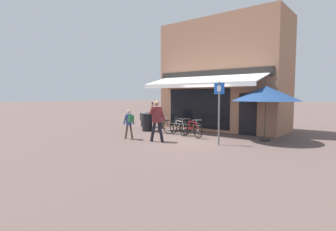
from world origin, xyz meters
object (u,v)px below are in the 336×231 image
at_px(bicycle_silver, 178,127).
at_px(park_bench, 151,120).
at_px(litter_bin, 147,121).
at_px(pedestrian_child, 129,121).
at_px(pedestrian_adult, 157,117).
at_px(bicycle_black, 161,126).
at_px(bicycle_red, 192,129).
at_px(parking_sign, 219,106).
at_px(cafe_parasol, 266,94).

bearing_deg(bicycle_silver, park_bench, 178.04).
bearing_deg(litter_bin, pedestrian_child, -63.54).
xyz_separation_m(bicycle_silver, park_bench, (-3.16, 1.39, 0.08)).
height_order(pedestrian_adult, pedestrian_child, pedestrian_adult).
xyz_separation_m(bicycle_black, park_bench, (-2.11, 1.48, 0.07)).
xyz_separation_m(pedestrian_child, park_bench, (-2.21, 3.85, -0.38)).
bearing_deg(park_bench, pedestrian_adult, -44.92).
bearing_deg(bicycle_red, park_bench, -175.99).
height_order(pedestrian_adult, park_bench, pedestrian_adult).
relative_size(bicycle_red, parking_sign, 0.66).
relative_size(litter_bin, cafe_parasol, 0.37).
relative_size(pedestrian_adult, pedestrian_child, 1.31).
xyz_separation_m(bicycle_silver, litter_bin, (-2.18, 0.03, 0.16)).
relative_size(pedestrian_adult, parking_sign, 0.70).
distance_m(bicycle_black, cafe_parasol, 5.41).
xyz_separation_m(bicycle_black, cafe_parasol, (5.03, 1.08, 1.67)).
height_order(pedestrian_child, litter_bin, pedestrian_child).
bearing_deg(bicycle_red, cafe_parasol, 44.19).
xyz_separation_m(parking_sign, park_bench, (-6.03, 2.53, -1.08)).
xyz_separation_m(bicycle_red, cafe_parasol, (3.10, 1.11, 1.67)).
bearing_deg(bicycle_silver, cafe_parasol, 35.70).
height_order(bicycle_black, pedestrian_adult, pedestrian_adult).
bearing_deg(litter_bin, pedestrian_adult, -39.71).
distance_m(bicycle_black, parking_sign, 4.21).
height_order(bicycle_silver, pedestrian_child, pedestrian_child).
height_order(bicycle_red, parking_sign, parking_sign).
distance_m(bicycle_silver, pedestrian_adult, 2.33).
relative_size(bicycle_black, pedestrian_child, 1.27).
height_order(bicycle_red, pedestrian_adult, pedestrian_adult).
xyz_separation_m(bicycle_red, park_bench, (-4.04, 1.51, 0.07)).
bearing_deg(pedestrian_child, bicycle_red, -116.83).
relative_size(bicycle_black, parking_sign, 0.68).
height_order(bicycle_black, park_bench, bicycle_black).
bearing_deg(bicycle_red, bicycle_black, -156.31).
xyz_separation_m(bicycle_red, pedestrian_adult, (-0.41, -2.05, 0.68)).
bearing_deg(litter_bin, parking_sign, -13.07).
relative_size(bicycle_silver, park_bench, 1.00).
bearing_deg(cafe_parasol, pedestrian_child, -145.04).
height_order(pedestrian_child, cafe_parasol, cafe_parasol).
xyz_separation_m(litter_bin, park_bench, (-0.98, 1.36, -0.08)).
height_order(bicycle_black, parking_sign, parking_sign).
distance_m(bicycle_black, park_bench, 2.58).
xyz_separation_m(bicycle_black, litter_bin, (-1.14, 0.13, 0.15)).
distance_m(cafe_parasol, park_bench, 7.33).
bearing_deg(bicycle_black, park_bench, 147.88).
height_order(bicycle_silver, park_bench, park_bench).
relative_size(litter_bin, parking_sign, 0.43).
bearing_deg(pedestrian_child, bicycle_silver, -99.82).
height_order(pedestrian_adult, litter_bin, pedestrian_adult).
bearing_deg(litter_bin, bicycle_black, -6.27).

